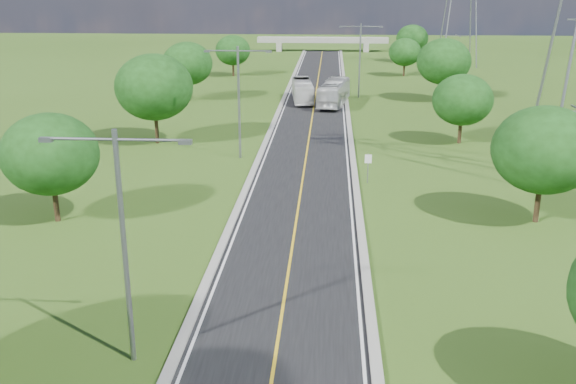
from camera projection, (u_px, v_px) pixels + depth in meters
name	position (u px, v px, depth m)	size (l,w,h in m)	color
ground	(311.00, 124.00, 72.40)	(260.00, 260.00, 0.00)	#304D15
road	(313.00, 114.00, 78.08)	(8.00, 150.00, 0.06)	black
curb_left	(278.00, 112.00, 78.32)	(0.50, 150.00, 0.22)	gray
curb_right	(348.00, 113.00, 77.79)	(0.50, 150.00, 0.22)	gray
speed_limit_sign	(368.00, 164.00, 50.70)	(0.55, 0.09, 2.40)	slate
overpass	(323.00, 41.00, 147.49)	(30.00, 3.00, 3.20)	gray
streetlight_near_left	(123.00, 229.00, 25.42)	(5.90, 0.25, 10.00)	slate
streetlight_mid_left	(239.00, 93.00, 56.71)	(5.90, 0.25, 10.00)	slate
streetlight_far_right	(360.00, 54.00, 87.23)	(5.90, 0.25, 10.00)	slate
tree_lb	(50.00, 154.00, 41.63)	(6.30, 6.30, 7.33)	black
tree_lc	(154.00, 87.00, 62.13)	(7.56, 7.56, 8.79)	black
tree_ld	(187.00, 64.00, 85.20)	(6.72, 6.72, 7.82)	black
tree_le	(233.00, 50.00, 107.99)	(5.88, 5.88, 6.84)	black
tree_rb	(544.00, 150.00, 41.40)	(6.72, 6.72, 7.82)	black
tree_rc	(463.00, 100.00, 62.52)	(5.88, 5.88, 6.84)	black
tree_rd	(444.00, 61.00, 84.85)	(7.14, 7.14, 8.30)	black
tree_re	(405.00, 52.00, 108.15)	(5.46, 5.46, 6.35)	black
tree_rf	(412.00, 39.00, 126.70)	(6.30, 6.30, 7.33)	black
bus_outbound	(334.00, 93.00, 82.91)	(2.65, 11.35, 3.16)	beige
bus_inbound	(303.00, 90.00, 85.56)	(2.42, 10.32, 2.88)	white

